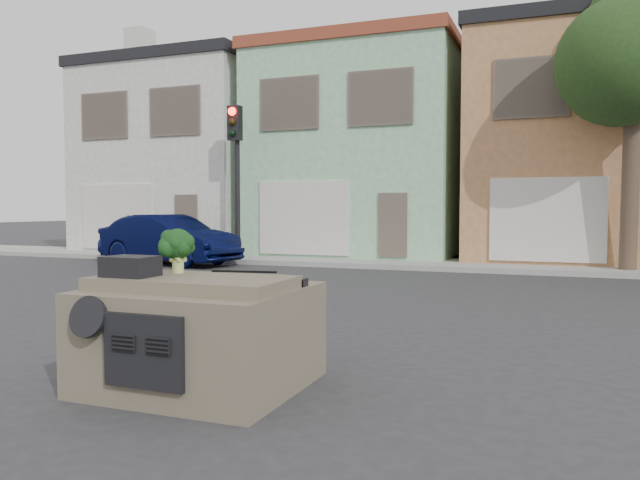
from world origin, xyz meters
The scene contains 12 objects.
ground_plane centered at (0.00, 0.00, 0.00)m, with size 120.00×120.00×0.00m, color #303033.
sidewalk centered at (0.00, 10.50, 0.07)m, with size 40.00×3.00×0.15m, color gray.
townhouse_white centered at (-11.00, 14.50, 3.77)m, with size 7.20×8.20×7.55m, color silver.
townhouse_mint centered at (-3.50, 14.50, 3.77)m, with size 7.20×8.20×7.55m, color #93C99C.
townhouse_tan centered at (4.00, 14.50, 3.77)m, with size 7.20×8.20×7.55m, color #B57C4E.
navy_sedan centered at (-8.18, 8.19, 0.00)m, with size 1.66×4.77×1.57m, color black.
traffic_signal centered at (-6.50, 9.50, 2.55)m, with size 0.40×0.40×5.10m, color black.
tree_near centered at (5.00, 9.80, 4.25)m, with size 4.40×4.00×8.50m, color #213C17.
car_dashboard centered at (0.00, -3.00, 0.56)m, with size 2.00×1.80×1.12m, color brown.
instrument_hump centered at (-0.58, -3.35, 1.22)m, with size 0.48×0.38×0.20m, color black.
wiper_arm centered at (0.28, -2.62, 1.13)m, with size 0.70×0.03×0.02m, color black.
broccoli centered at (-0.34, -2.90, 1.35)m, with size 0.38×0.38×0.47m, color black.
Camera 1 is at (3.35, -8.34, 1.80)m, focal length 35.00 mm.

